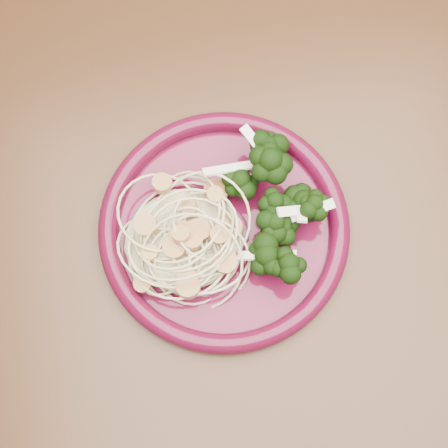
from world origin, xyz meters
The scene contains 6 objects.
dining_table centered at (0.00, 0.00, 0.65)m, with size 1.20×0.80×0.75m.
dinner_plate centered at (0.00, 0.04, 0.76)m, with size 0.28×0.28×0.02m.
spaghetti_pile centered at (-0.05, 0.04, 0.77)m, with size 0.12×0.10×0.03m, color beige.
scallop_cluster centered at (-0.05, 0.04, 0.80)m, with size 0.12×0.12×0.04m, color #C68B49, non-canonical shape.
broccoli_pile centered at (0.05, 0.05, 0.78)m, with size 0.08×0.13×0.04m, color black.
onion_garnish centered at (0.05, 0.05, 0.81)m, with size 0.06×0.08×0.05m, color white, non-canonical shape.
Camera 1 is at (-0.03, -0.13, 1.35)m, focal length 50.00 mm.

